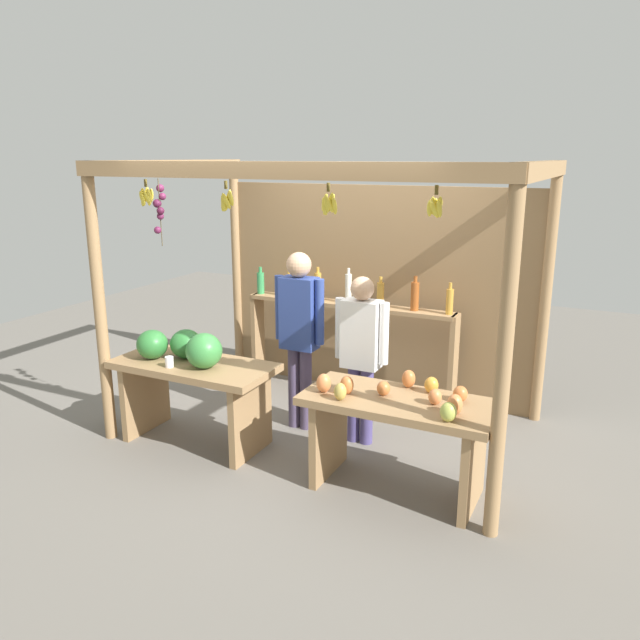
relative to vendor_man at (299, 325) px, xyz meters
The scene contains 7 objects.
ground_plane 1.02m from the vendor_man, 22.26° to the left, with size 12.00×12.00×0.00m, color slate.
market_stall 0.77m from the vendor_man, 67.19° to the left, with size 3.46×2.19×2.40m.
fruit_counter_left 1.02m from the vendor_man, 135.46° to the right, with size 1.40×0.64×1.03m.
fruit_counter_right 1.42m from the vendor_man, 29.93° to the right, with size 1.40×0.64×0.88m.
bottle_shelf_unit 0.90m from the vendor_man, 84.00° to the left, with size 2.22×0.22×1.36m.
vendor_man is the anchor object (origin of this frame).
vendor_woman 0.62m from the vendor_man, ahead, with size 0.48×0.20×1.47m.
Camera 1 is at (2.25, -4.79, 2.43)m, focal length 34.83 mm.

